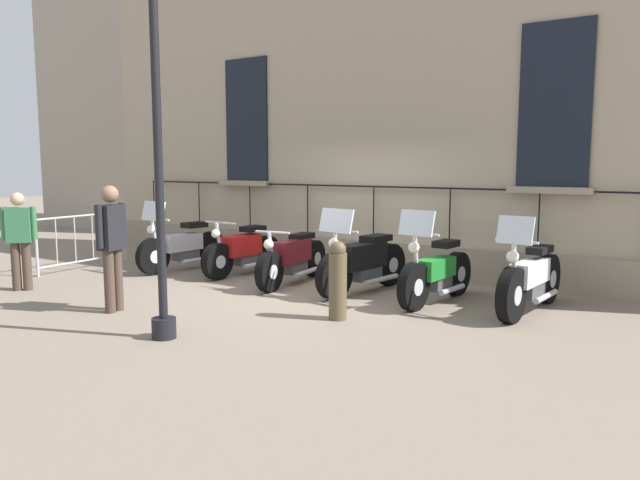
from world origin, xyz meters
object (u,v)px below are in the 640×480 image
object	(u,v)px
motorcycle_white	(531,281)
bollard	(338,280)
motorcycle_silver	(182,247)
pedestrian_walking	(20,236)
motorcycle_green	(436,274)
motorcycle_maroon	(293,259)
motorcycle_black	(363,263)
pedestrian_standing	(112,241)
lamppost	(157,122)
crowd_barrier	(84,239)
motorcycle_red	(243,252)

from	to	relation	value
motorcycle_white	bollard	xyz separation A→B (m)	(1.75, -1.99, 0.08)
motorcycle_silver	pedestrian_walking	distance (m)	2.88
motorcycle_green	bollard	xyz separation A→B (m)	(1.59, -0.70, 0.09)
motorcycle_silver	motorcycle_maroon	size ratio (longest dim) A/B	0.95
motorcycle_maroon	pedestrian_walking	bearing A→B (deg)	-49.69
motorcycle_black	motorcycle_green	world-z (taller)	motorcycle_green
motorcycle_black	motorcycle_white	bearing A→B (deg)	92.51
bollard	pedestrian_walking	world-z (taller)	pedestrian_walking
motorcycle_silver	pedestrian_standing	world-z (taller)	pedestrian_standing
lamppost	motorcycle_white	bearing A→B (deg)	138.06
lamppost	crowd_barrier	size ratio (longest dim) A/B	2.29
lamppost	pedestrian_standing	bearing A→B (deg)	-108.56
motorcycle_black	crowd_barrier	bearing A→B (deg)	-79.39
motorcycle_white	motorcycle_green	bearing A→B (deg)	-82.76
motorcycle_black	crowd_barrier	size ratio (longest dim) A/B	1.01
motorcycle_maroon	pedestrian_walking	xyz separation A→B (m)	(2.81, -3.31, 0.45)
motorcycle_black	motorcycle_green	size ratio (longest dim) A/B	1.07
motorcycle_silver	motorcycle_green	distance (m)	5.11
motorcycle_black	lamppost	xyz separation A→B (m)	(3.48, -0.69, 2.01)
bollard	motorcycle_red	bearing A→B (deg)	-119.67
crowd_barrier	pedestrian_walking	world-z (taller)	pedestrian_walking
lamppost	pedestrian_walking	bearing A→B (deg)	-98.94
bollard	motorcycle_black	bearing A→B (deg)	-161.48
motorcycle_silver	motorcycle_maroon	xyz separation A→B (m)	(-0.06, 2.55, -0.01)
motorcycle_maroon	motorcycle_white	size ratio (longest dim) A/B	1.02
pedestrian_standing	motorcycle_green	bearing A→B (deg)	129.91
motorcycle_red	lamppost	distance (m)	4.58
pedestrian_walking	pedestrian_standing	bearing A→B (deg)	87.61
motorcycle_red	motorcycle_green	xyz separation A→B (m)	(0.20, 3.83, 0.01)
motorcycle_black	motorcycle_red	bearing A→B (deg)	-93.24
motorcycle_black	crowd_barrier	xyz separation A→B (m)	(1.04, -5.55, 0.10)
motorcycle_white	crowd_barrier	distance (m)	8.18
pedestrian_walking	motorcycle_silver	bearing A→B (deg)	164.55
motorcycle_maroon	pedestrian_walking	size ratio (longest dim) A/B	1.39
motorcycle_green	motorcycle_red	bearing A→B (deg)	-92.98
lamppost	bollard	xyz separation A→B (m)	(-1.84, 1.24, -1.96)
motorcycle_red	lamppost	bearing A→B (deg)	27.66
motorcycle_silver	bollard	size ratio (longest dim) A/B	2.00
bollard	motorcycle_silver	bearing A→B (deg)	-109.09
bollard	lamppost	bearing A→B (deg)	-33.94
motorcycle_maroon	pedestrian_walking	distance (m)	4.36
crowd_barrier	pedestrian_standing	xyz separation A→B (m)	(1.92, 3.32, 0.41)
motorcycle_green	bollard	distance (m)	1.74
crowd_barrier	motorcycle_silver	bearing A→B (deg)	118.64
motorcycle_black	bollard	xyz separation A→B (m)	(1.64, 0.55, 0.05)
motorcycle_red	pedestrian_standing	bearing A→B (deg)	6.54
motorcycle_white	lamppost	xyz separation A→B (m)	(3.59, -3.23, 2.04)
motorcycle_black	lamppost	distance (m)	4.08
motorcycle_silver	motorcycle_red	xyz separation A→B (m)	(-0.26, 1.27, -0.02)
motorcycle_white	motorcycle_maroon	bearing A→B (deg)	-87.51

